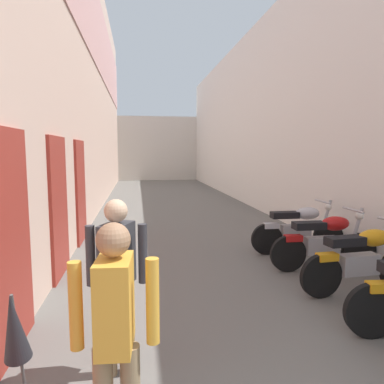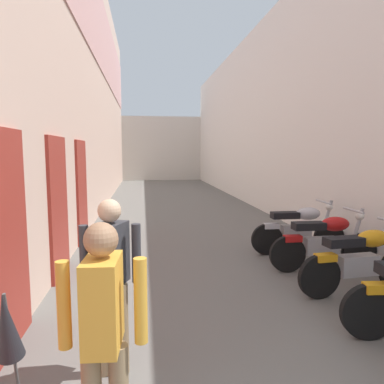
% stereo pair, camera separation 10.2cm
% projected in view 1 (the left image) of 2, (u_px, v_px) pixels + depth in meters
% --- Properties ---
extents(ground_plane, '(40.04, 40.04, 0.00)m').
position_uv_depth(ground_plane, '(186.00, 219.00, 10.48)').
color(ground_plane, '#66635E').
extents(building_left, '(0.45, 24.04, 8.32)m').
position_uv_depth(building_left, '(90.00, 81.00, 11.50)').
color(building_left, beige).
rests_on(building_left, ground).
extents(building_right, '(0.45, 24.04, 6.21)m').
position_uv_depth(building_right, '(258.00, 118.00, 12.51)').
color(building_right, silver).
rests_on(building_right, ground).
extents(building_far_end, '(8.24, 2.00, 4.25)m').
position_uv_depth(building_far_end, '(157.00, 149.00, 24.99)').
color(building_far_end, beige).
rests_on(building_far_end, ground).
extents(motorcycle_fourth, '(1.85, 0.58, 1.04)m').
position_uv_depth(motorcycle_fourth, '(362.00, 258.00, 4.96)').
color(motorcycle_fourth, black).
rests_on(motorcycle_fourth, ground).
extents(motorcycle_fifth, '(1.85, 0.58, 1.04)m').
position_uv_depth(motorcycle_fifth, '(325.00, 240.00, 5.95)').
color(motorcycle_fifth, black).
rests_on(motorcycle_fifth, ground).
extents(motorcycle_sixth, '(1.85, 0.58, 1.04)m').
position_uv_depth(motorcycle_sixth, '(299.00, 228.00, 6.92)').
color(motorcycle_sixth, black).
rests_on(motorcycle_sixth, ground).
extents(pedestrian_by_doorway, '(0.52, 0.35, 1.57)m').
position_uv_depth(pedestrian_by_doorway, '(116.00, 332.00, 2.12)').
color(pedestrian_by_doorway, '#8C7251').
rests_on(pedestrian_by_doorway, ground).
extents(pedestrian_mid_alley, '(0.52, 0.39, 1.57)m').
position_uv_depth(pedestrian_mid_alley, '(117.00, 274.00, 3.11)').
color(pedestrian_mid_alley, '#8C7251').
rests_on(pedestrian_mid_alley, ground).
extents(umbrella_leaning, '(0.20, 0.35, 0.97)m').
position_uv_depth(umbrella_leaning, '(14.00, 328.00, 2.65)').
color(umbrella_leaning, '#4C4C4C').
rests_on(umbrella_leaning, ground).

